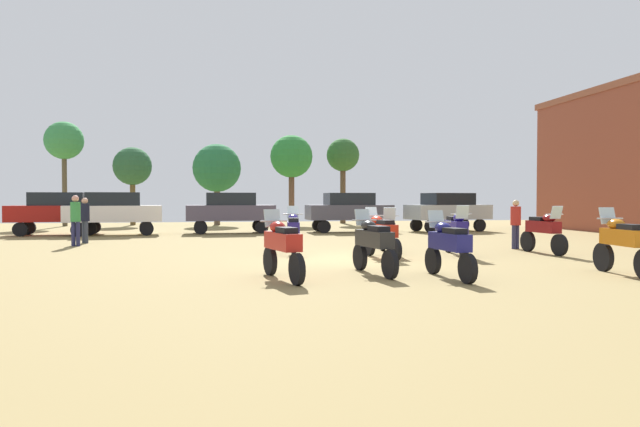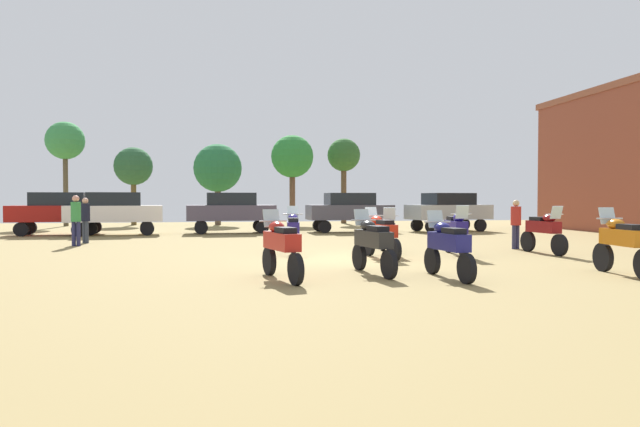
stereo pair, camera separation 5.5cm
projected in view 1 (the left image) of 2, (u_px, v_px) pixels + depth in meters
ground_plane at (349, 258)px, 16.17m from camera, size 44.00×52.00×0.02m
motorcycle_1 at (623, 242)px, 12.39m from camera, size 0.62×2.17×1.51m
motorcycle_2 at (544, 230)px, 17.35m from camera, size 0.62×2.18×1.49m
motorcycle_3 at (449, 245)px, 11.96m from camera, size 0.62×2.17×1.45m
motorcycle_5 at (374, 242)px, 12.62m from camera, size 0.70×2.22×1.46m
motorcycle_6 at (282, 245)px, 11.75m from camera, size 0.80×2.21×1.47m
motorcycle_7 at (456, 230)px, 16.89m from camera, size 0.64×2.32×1.51m
motorcycle_8 at (386, 231)px, 17.51m from camera, size 0.65×2.16×1.44m
motorcycle_9 at (293, 231)px, 17.10m from camera, size 0.62×2.11×1.48m
motorcycle_10 at (381, 233)px, 16.02m from camera, size 0.72×2.24×1.46m
car_1 at (231, 210)px, 27.74m from camera, size 4.40×2.04×2.00m
car_2 at (58, 210)px, 26.33m from camera, size 4.44×2.17×2.00m
car_3 at (349, 209)px, 28.74m from camera, size 4.38×2.00×2.00m
car_4 at (448, 209)px, 29.26m from camera, size 4.57×2.61×2.00m
car_5 at (113, 210)px, 26.15m from camera, size 4.52×2.43×2.00m
person_1 at (85, 217)px, 21.40m from camera, size 0.48×0.48×1.74m
person_2 at (516, 220)px, 19.01m from camera, size 0.45×0.45×1.66m
person_3 at (75, 216)px, 20.04m from camera, size 0.39×0.39×1.83m
tree_1 at (217, 168)px, 36.56m from camera, size 3.13×3.13×5.28m
tree_2 at (64, 142)px, 34.63m from camera, size 2.33×2.33×6.48m
tree_3 at (291, 157)px, 37.23m from camera, size 2.82×2.82×5.93m
tree_4 at (132, 167)px, 36.16m from camera, size 2.45×2.45×5.04m
tree_5 at (343, 157)px, 38.76m from camera, size 2.27×2.27×5.88m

